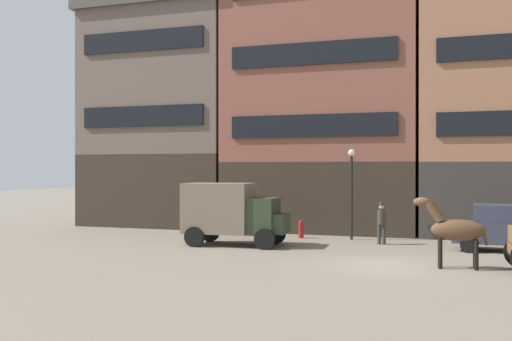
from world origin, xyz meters
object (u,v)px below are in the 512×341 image
at_px(delivery_truck_near, 232,212).
at_px(fire_hydrant_curbside, 301,229).
at_px(draft_horse, 455,229).
at_px(sedan_dark, 501,228).
at_px(pedestrian_officer, 382,221).
at_px(streetlamp_curbside, 352,181).

relative_size(delivery_truck_near, fire_hydrant_curbside, 5.35).
distance_m(draft_horse, delivery_truck_near, 9.48).
distance_m(sedan_dark, pedestrian_officer, 4.76).
relative_size(pedestrian_officer, fire_hydrant_curbside, 2.16).
bearing_deg(streetlamp_curbside, delivery_truck_near, -141.00).
bearing_deg(streetlamp_curbside, draft_horse, -56.01).
height_order(draft_horse, fire_hydrant_curbside, draft_horse).
xyz_separation_m(delivery_truck_near, sedan_dark, (10.63, 1.63, -0.51)).
bearing_deg(draft_horse, sedan_dark, 70.49).
height_order(draft_horse, streetlamp_curbside, streetlamp_curbside).
height_order(sedan_dark, streetlamp_curbside, streetlamp_curbside).
xyz_separation_m(sedan_dark, fire_hydrant_curbside, (-8.54, 1.84, -0.49)).
bearing_deg(streetlamp_curbside, fire_hydrant_curbside, -177.26).
relative_size(draft_horse, sedan_dark, 0.63).
distance_m(sedan_dark, streetlamp_curbside, 6.74).
distance_m(delivery_truck_near, pedestrian_officer, 6.40).
xyz_separation_m(delivery_truck_near, streetlamp_curbside, (4.43, 3.59, 1.25)).
bearing_deg(streetlamp_curbside, pedestrian_officer, -39.28).
relative_size(delivery_truck_near, streetlamp_curbside, 1.08).
height_order(sedan_dark, pedestrian_officer, sedan_dark).
relative_size(streetlamp_curbside, fire_hydrant_curbside, 4.96).
distance_m(streetlamp_curbside, fire_hydrant_curbside, 3.24).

